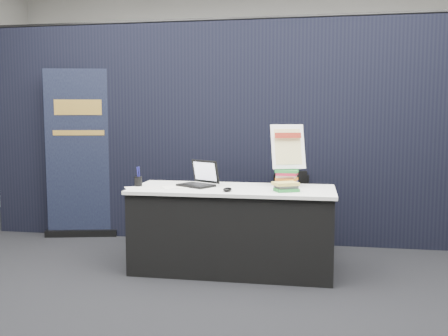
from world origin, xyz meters
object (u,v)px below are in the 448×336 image
at_px(display_table, 233,229).
at_px(info_sign, 288,147).
at_px(laptop, 197,180).
at_px(pullup_banner, 80,163).
at_px(book_stack_tall, 287,178).
at_px(stacking_chair, 290,207).
at_px(book_stack_short, 286,187).

bearing_deg(display_table, info_sign, 25.24).
height_order(laptop, pullup_banner, pullup_banner).
bearing_deg(book_stack_tall, display_table, -157.86).
xyz_separation_m(laptop, stacking_chair, (0.82, 0.70, -0.36)).
distance_m(display_table, book_stack_short, 0.64).
bearing_deg(pullup_banner, display_table, -39.44).
height_order(display_table, laptop, laptop).
bearing_deg(display_table, book_stack_short, -14.76).
xyz_separation_m(info_sign, pullup_banner, (-2.39, 0.72, -0.26)).
bearing_deg(book_stack_tall, stacking_chair, 89.40).
xyz_separation_m(book_stack_short, info_sign, (-0.00, 0.35, 0.31)).
bearing_deg(info_sign, stacking_chair, 69.30).
height_order(book_stack_short, info_sign, info_sign).
height_order(laptop, book_stack_short, laptop).
bearing_deg(pullup_banner, laptop, -42.58).
xyz_separation_m(laptop, book_stack_tall, (0.82, 0.13, 0.02)).
relative_size(display_table, stacking_chair, 2.22).
relative_size(display_table, pullup_banner, 0.94).
height_order(display_table, book_stack_short, book_stack_short).
distance_m(laptop, book_stack_short, 0.84).
xyz_separation_m(book_stack_short, stacking_chair, (0.00, 0.88, -0.34)).
relative_size(book_stack_short, pullup_banner, 0.12).
bearing_deg(book_stack_tall, book_stack_short, -89.69).
relative_size(display_table, book_stack_short, 7.93).
bearing_deg(stacking_chair, book_stack_tall, -114.86).
relative_size(book_stack_short, info_sign, 0.54).
bearing_deg(laptop, pullup_banner, -179.32).
bearing_deg(book_stack_tall, laptop, -170.67).
height_order(info_sign, stacking_chair, info_sign).
bearing_deg(stacking_chair, display_table, -146.72).
distance_m(laptop, info_sign, 0.89).
height_order(book_stack_tall, info_sign, info_sign).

